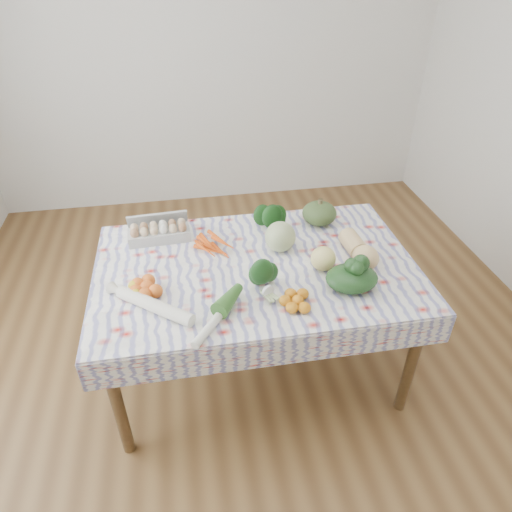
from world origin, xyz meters
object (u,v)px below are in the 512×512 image
egg_carton (159,233)px  cabbage (280,237)px  kabocha_squash (319,213)px  dining_table (256,278)px  grapefruit (323,259)px  butternut_squash (359,248)px

egg_carton → cabbage: size_ratio=2.05×
egg_carton → kabocha_squash: kabocha_squash is taller
dining_table → grapefruit: grapefruit is taller
dining_table → butternut_squash: size_ratio=5.43×
kabocha_squash → butternut_squash: (0.10, -0.39, 0.00)m
egg_carton → kabocha_squash: bearing=-1.7°
egg_carton → butternut_squash: (1.03, -0.36, 0.02)m
egg_carton → kabocha_squash: 0.93m
dining_table → butternut_squash: butternut_squash is taller
butternut_squash → grapefruit: butternut_squash is taller
cabbage → egg_carton: bearing=161.9°
dining_table → cabbage: 0.26m
egg_carton → butternut_squash: butternut_squash is taller
kabocha_squash → grapefruit: size_ratio=1.58×
dining_table → grapefruit: bearing=-15.1°
dining_table → grapefruit: (0.33, -0.09, 0.15)m
cabbage → butternut_squash: bearing=-21.6°
cabbage → grapefruit: size_ratio=1.30×
dining_table → grapefruit: size_ratio=12.50×
egg_carton → cabbage: cabbage is taller
egg_carton → grapefruit: (0.82, -0.42, 0.02)m
kabocha_squash → egg_carton: bearing=-178.5°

